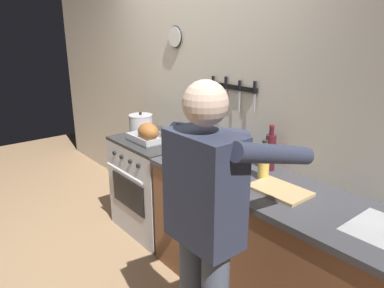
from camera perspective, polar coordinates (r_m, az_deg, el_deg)
ground_plane at (r=3.17m, az=-18.75°, el=-19.47°), size 8.00×8.00×0.00m
wall_back at (r=3.28m, az=1.46°, el=7.74°), size 6.00×0.13×2.60m
counter_block at (r=2.57m, az=13.41°, el=-16.19°), size 2.03×0.65×0.90m
stove at (r=3.49m, az=-5.56°, el=-6.35°), size 0.76×0.67×0.90m
person_cook at (r=1.84m, az=2.42°, el=-12.26°), size 0.51×0.63×1.66m
roasting_pan at (r=3.26m, az=-6.91°, el=1.66°), size 0.35×0.26×0.17m
stock_pot at (r=3.52m, az=-8.05°, el=3.12°), size 0.23×0.23×0.21m
cutting_board at (r=2.33m, az=13.63°, el=-7.08°), size 0.36×0.24×0.02m
bottle_wine_red at (r=2.63m, az=12.24°, el=-1.13°), size 0.07×0.07×0.33m
bottle_cooking_oil at (r=2.47m, az=11.24°, el=-2.94°), size 0.08×0.08×0.27m
bottle_dish_soap at (r=2.72m, az=7.97°, el=-1.31°), size 0.08×0.08×0.22m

